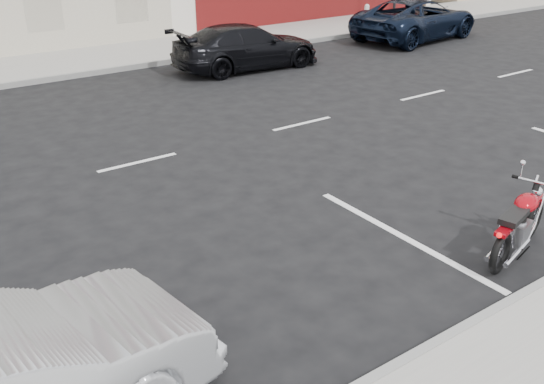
{
  "coord_description": "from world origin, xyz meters",
  "views": [
    {
      "loc": [
        -6.13,
        -10.25,
        4.41
      ],
      "look_at": [
        -1.66,
        -3.97,
        0.8
      ],
      "focal_mm": 40.0,
      "sensor_mm": 36.0,
      "label": 1
    }
  ],
  "objects": [
    {
      "name": "fire_hydrant",
      "position": [
        12.0,
        8.5,
        0.53
      ],
      "size": [
        0.2,
        0.2,
        0.72
      ],
      "color": "beige",
      "rests_on": "sidewalk_far"
    },
    {
      "name": "ground",
      "position": [
        0.0,
        0.0,
        0.0
      ],
      "size": [
        120.0,
        120.0,
        0.0
      ],
      "primitive_type": "plane",
      "color": "black",
      "rests_on": "ground"
    },
    {
      "name": "suv_far",
      "position": [
        11.44,
        5.3,
        0.74
      ],
      "size": [
        5.59,
        3.12,
        1.48
      ],
      "primitive_type": "imported",
      "rotation": [
        0.0,
        0.0,
        1.7
      ],
      "color": "black",
      "rests_on": "ground"
    },
    {
      "name": "car_far",
      "position": [
        3.86,
        5.12,
        0.66
      ],
      "size": [
        4.67,
        2.1,
        1.33
      ],
      "primitive_type": "imported",
      "rotation": [
        0.0,
        0.0,
        1.52
      ],
      "color": "black",
      "rests_on": "ground"
    },
    {
      "name": "motorcycle",
      "position": [
        1.6,
        -6.04,
        0.44
      ],
      "size": [
        1.87,
        0.78,
        0.96
      ],
      "rotation": [
        0.0,
        0.0,
        0.26
      ],
      "color": "black",
      "rests_on": "ground"
    }
  ]
}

